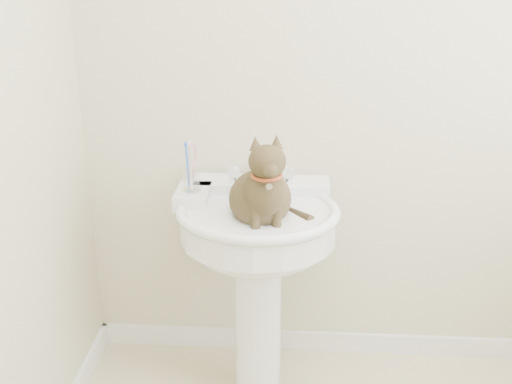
# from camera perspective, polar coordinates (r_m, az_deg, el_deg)

# --- Properties ---
(wall_back) EXTENTS (2.20, 0.00, 2.50)m
(wall_back) POSITION_cam_1_polar(r_m,az_deg,el_deg) (2.46, 9.76, 10.77)
(wall_back) COLOR beige
(wall_back) RESTS_ON ground
(baseboard_back) EXTENTS (2.20, 0.02, 0.09)m
(baseboard_back) POSITION_cam_1_polar(r_m,az_deg,el_deg) (2.93, 8.24, -13.09)
(baseboard_back) COLOR white
(baseboard_back) RESTS_ON floor
(pedestal_sink) EXTENTS (0.61, 0.59, 0.83)m
(pedestal_sink) POSITION_cam_1_polar(r_m,az_deg,el_deg) (2.36, 0.12, -4.66)
(pedestal_sink) COLOR white
(pedestal_sink) RESTS_ON floor
(faucet) EXTENTS (0.28, 0.12, 0.14)m
(faucet) POSITION_cam_1_polar(r_m,az_deg,el_deg) (2.41, 0.41, 1.61)
(faucet) COLOR silver
(faucet) RESTS_ON pedestal_sink
(soap_bar) EXTENTS (0.10, 0.07, 0.03)m
(soap_bar) POSITION_cam_1_polar(r_m,az_deg,el_deg) (2.50, 1.06, 1.71)
(soap_bar) COLOR gold
(soap_bar) RESTS_ON pedestal_sink
(toothbrush_cup) EXTENTS (0.07, 0.07, 0.19)m
(toothbrush_cup) POSITION_cam_1_polar(r_m,az_deg,el_deg) (2.35, -5.78, 1.15)
(toothbrush_cup) COLOR silver
(toothbrush_cup) RESTS_ON pedestal_sink
(cat) EXTENTS (0.24, 0.30, 0.44)m
(cat) POSITION_cam_1_polar(r_m,az_deg,el_deg) (2.20, 0.50, -0.12)
(cat) COLOR #4C3C20
(cat) RESTS_ON pedestal_sink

